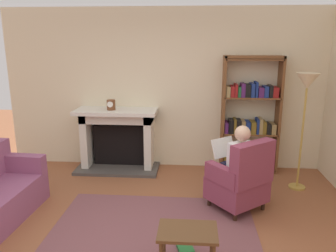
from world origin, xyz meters
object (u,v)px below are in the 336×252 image
at_px(fireplace, 118,137).
at_px(mantel_clock, 111,105).
at_px(armchair_reading, 241,180).
at_px(seated_reader, 235,163).
at_px(side_table, 188,237).
at_px(bookshelf, 250,119).
at_px(floor_lamp, 306,92).

height_order(fireplace, mantel_clock, mantel_clock).
bearing_deg(armchair_reading, fireplace, -74.74).
relative_size(seated_reader, side_table, 2.04).
relative_size(mantel_clock, bookshelf, 0.09).
distance_m(fireplace, mantel_clock, 0.59).
distance_m(mantel_clock, side_table, 2.97).
distance_m(fireplace, seated_reader, 2.24).
bearing_deg(side_table, seated_reader, 66.66).
relative_size(fireplace, bookshelf, 0.72).
distance_m(bookshelf, side_table, 2.89).
bearing_deg(armchair_reading, mantel_clock, -71.71).
relative_size(bookshelf, floor_lamp, 1.12).
bearing_deg(fireplace, mantel_clock, -126.19).
height_order(fireplace, seated_reader, seated_reader).
bearing_deg(armchair_reading, seated_reader, -90.00).
bearing_deg(mantel_clock, floor_lamp, -10.01).
relative_size(fireplace, mantel_clock, 8.36).
height_order(seated_reader, floor_lamp, floor_lamp).
bearing_deg(floor_lamp, side_table, -128.58).
bearing_deg(mantel_clock, side_table, -62.48).
bearing_deg(armchair_reading, side_table, 23.53).
relative_size(fireplace, side_table, 2.49).
bearing_deg(floor_lamp, mantel_clock, 169.99).
xyz_separation_m(bookshelf, floor_lamp, (0.65, -0.65, 0.56)).
height_order(bookshelf, armchair_reading, bookshelf).
distance_m(mantel_clock, bookshelf, 2.30).
bearing_deg(seated_reader, armchair_reading, 90.00).
relative_size(fireplace, floor_lamp, 0.81).
bearing_deg(fireplace, armchair_reading, -35.79).
bearing_deg(fireplace, floor_lamp, -12.19).
height_order(bookshelf, floor_lamp, bookshelf).
bearing_deg(mantel_clock, fireplace, 53.81).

